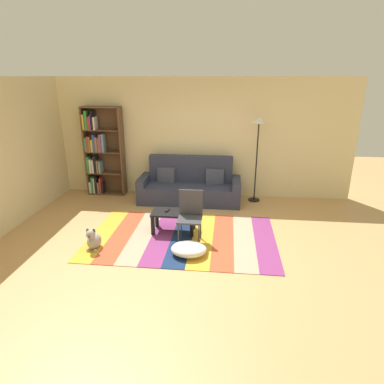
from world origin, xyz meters
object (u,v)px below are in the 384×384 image
(coffee_table, at_px, (174,216))
(tv_remote, at_px, (167,210))
(dog, at_px, (94,240))
(bookshelf, at_px, (100,153))
(couch, at_px, (190,187))
(pouf, at_px, (189,249))
(standing_lamp, at_px, (258,131))
(folding_chair, at_px, (190,212))

(coffee_table, xyz_separation_m, tv_remote, (-0.12, 0.03, 0.08))
(dog, bearing_deg, bookshelf, 107.34)
(couch, bearing_deg, pouf, -83.81)
(couch, bearing_deg, dog, -118.82)
(standing_lamp, bearing_deg, coffee_table, -131.20)
(bookshelf, relative_size, tv_remote, 13.75)
(couch, xyz_separation_m, standing_lamp, (1.46, 0.17, 1.25))
(folding_chair, bearing_deg, coffee_table, 155.73)
(standing_lamp, bearing_deg, couch, -173.19)
(standing_lamp, bearing_deg, dog, -137.26)
(dog, distance_m, tv_remote, 1.38)
(pouf, xyz_separation_m, folding_chair, (-0.03, 0.50, 0.43))
(bookshelf, height_order, coffee_table, bookshelf)
(coffee_table, height_order, pouf, coffee_table)
(couch, relative_size, coffee_table, 2.90)
(tv_remote, bearing_deg, dog, -132.74)
(bookshelf, distance_m, tv_remote, 2.75)
(coffee_table, xyz_separation_m, pouf, (0.37, -0.81, -0.21))
(bookshelf, relative_size, folding_chair, 2.29)
(standing_lamp, height_order, folding_chair, standing_lamp)
(dog, xyz_separation_m, standing_lamp, (2.78, 2.57, 1.42))
(tv_remote, bearing_deg, folding_chair, -26.26)
(bookshelf, xyz_separation_m, pouf, (2.42, -2.72, -0.90))
(coffee_table, bearing_deg, pouf, -65.35)
(tv_remote, xyz_separation_m, folding_chair, (0.46, -0.35, 0.13))
(pouf, xyz_separation_m, standing_lamp, (1.20, 2.61, 1.48))
(couch, xyz_separation_m, dog, (-1.32, -2.40, -0.18))
(pouf, bearing_deg, couch, 96.19)
(coffee_table, height_order, dog, dog)
(bookshelf, relative_size, pouf, 3.64)
(coffee_table, bearing_deg, couch, 86.16)
(folding_chair, bearing_deg, dog, -144.96)
(coffee_table, distance_m, folding_chair, 0.51)
(pouf, bearing_deg, folding_chair, 93.66)
(bookshelf, bearing_deg, pouf, -48.31)
(dog, height_order, standing_lamp, standing_lamp)
(tv_remote, bearing_deg, couch, 92.62)
(bookshelf, xyz_separation_m, tv_remote, (1.93, -1.87, -0.61))
(coffee_table, bearing_deg, tv_remote, 165.32)
(couch, distance_m, pouf, 2.46)
(pouf, distance_m, tv_remote, 1.02)
(couch, relative_size, folding_chair, 2.51)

